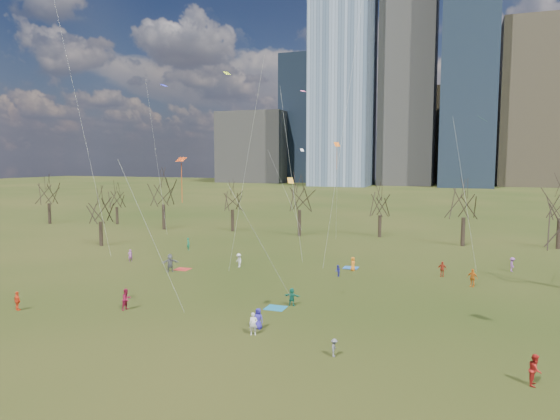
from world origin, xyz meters
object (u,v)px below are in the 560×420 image
(person_1, at_px, (253,324))
(person_2, at_px, (126,299))
(blanket_navy, at_px, (351,268))
(person_0, at_px, (258,319))
(blanket_crimson, at_px, (182,269))
(person_4, at_px, (17,301))
(blanket_teal, at_px, (276,308))

(person_1, bearing_deg, person_2, 149.71)
(blanket_navy, distance_m, person_0, 21.94)
(person_1, bearing_deg, blanket_crimson, 111.74)
(person_2, relative_size, person_4, 1.13)
(blanket_teal, bearing_deg, person_1, -83.46)
(person_0, height_order, person_4, person_4)
(blanket_navy, bearing_deg, person_4, -131.51)
(person_1, height_order, person_4, person_1)
(blanket_teal, relative_size, blanket_navy, 1.00)
(blanket_crimson, relative_size, person_0, 1.08)
(blanket_teal, height_order, person_0, person_0)
(person_1, bearing_deg, person_4, 162.09)
(blanket_crimson, distance_m, person_2, 14.74)
(blanket_navy, distance_m, blanket_crimson, 18.46)
(blanket_crimson, bearing_deg, blanket_navy, 22.31)
(person_1, bearing_deg, blanket_teal, 74.73)
(blanket_teal, height_order, blanket_crimson, same)
(person_1, xyz_separation_m, person_4, (-19.74, -1.35, -0.00))
(blanket_navy, xyz_separation_m, person_4, (-21.58, -24.38, 0.75))
(blanket_teal, relative_size, person_4, 1.05)
(blanket_teal, xyz_separation_m, blanket_navy, (2.55, 16.80, 0.00))
(blanket_teal, relative_size, blanket_crimson, 1.00)
(blanket_teal, bearing_deg, person_0, -83.45)
(blanket_navy, distance_m, person_1, 23.12)
(person_4, bearing_deg, person_1, -158.52)
(person_2, bearing_deg, person_1, -90.84)
(person_1, bearing_deg, person_0, 74.66)
(person_4, bearing_deg, person_0, -155.02)
(person_2, distance_m, person_4, 8.61)
(blanket_teal, distance_m, person_1, 6.32)
(person_4, bearing_deg, blanket_crimson, -86.95)
(blanket_crimson, height_order, person_1, person_1)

